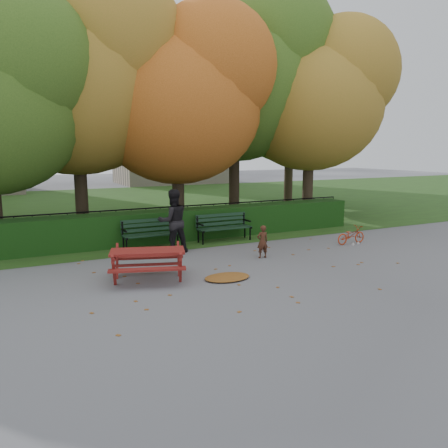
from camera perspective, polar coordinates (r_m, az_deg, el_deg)
name	(u,v)px	position (r m, az deg, el deg)	size (l,w,h in m)	color
ground	(251,273)	(10.61, 3.48, -6.45)	(90.00, 90.00, 0.00)	slate
grass_strip	(117,206)	(23.57, -13.76, 2.29)	(90.00, 90.00, 0.00)	#223B16
building_right	(170,113)	(39.20, -7.08, 14.15)	(9.00, 6.00, 12.00)	#BFAD94
hedge	(183,224)	(14.47, -5.42, -0.06)	(13.00, 0.90, 1.00)	black
iron_fence	(174,220)	(15.20, -6.51, 0.54)	(14.00, 0.04, 1.02)	black
tree_b	(87,74)	(15.97, -17.46, 18.14)	(6.72, 6.40, 8.79)	black
tree_c	(188,95)	(16.03, -4.74, 16.42)	(6.30, 6.00, 8.00)	black
tree_d	(246,73)	(18.64, 2.90, 19.09)	(7.14, 6.80, 9.58)	black
tree_e	(321,96)	(18.77, 12.51, 16.04)	(6.09, 5.80, 8.16)	black
tree_g	(299,100)	(23.05, 9.72, 15.64)	(6.30, 6.00, 8.55)	black
bench_left	(152,231)	(13.31, -9.40, -0.93)	(1.80, 0.57, 0.88)	black
bench_right	(223,225)	(14.18, -0.10, -0.14)	(1.80, 0.57, 0.88)	black
picnic_table	(148,257)	(10.06, -9.94, -4.24)	(1.98, 1.77, 0.81)	maroon
leaf_pile	(227,277)	(10.16, 0.42, -6.95)	(1.10, 0.76, 0.08)	brown
leaf_scatter	(244,270)	(10.86, 2.69, -6.03)	(9.00, 5.70, 0.01)	brown
child	(262,242)	(12.01, 5.05, -2.31)	(0.33, 0.22, 0.91)	#402114
adult	(173,221)	(12.61, -6.68, 0.38)	(0.89, 0.69, 1.83)	black
bicycle	(351,235)	(14.32, 16.25, -1.40)	(0.38, 1.08, 0.57)	#B13110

